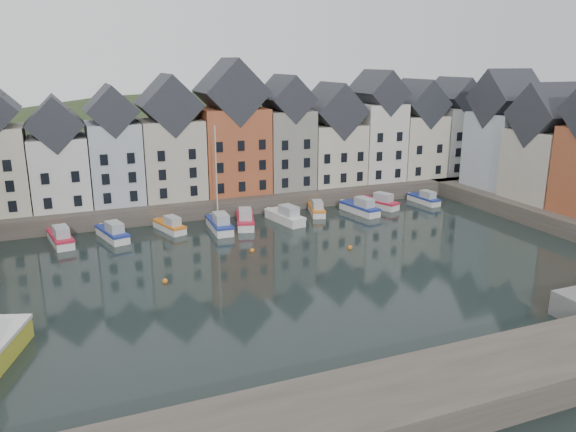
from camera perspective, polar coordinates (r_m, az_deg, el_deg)
ground at (r=53.56m, az=3.19°, el=-5.76°), size 260.00×260.00×0.00m
far_quay at (r=80.18m, az=-6.01°, el=2.18°), size 90.00×16.00×2.00m
near_wall at (r=31.68m, az=3.92°, el=-20.12°), size 50.00×6.00×2.00m
hillside at (r=109.84m, az=-9.58°, el=-4.57°), size 153.60×70.40×64.00m
far_terrace at (r=77.80m, az=-3.47°, el=7.73°), size 72.37×8.16×17.78m
right_terrace at (r=79.01m, az=25.04°, el=6.46°), size 8.30×24.25×16.36m
mooring_buoys at (r=56.69m, az=-2.80°, el=-4.36°), size 20.50×5.50×0.50m
boat_a at (r=66.09m, az=-22.09°, el=-2.08°), size 2.91×6.47×2.40m
boat_b at (r=65.91m, az=-17.37°, el=-1.69°), size 3.40×6.44×2.37m
boat_c at (r=67.36m, az=-11.89°, el=-1.00°), size 3.23×5.76×2.11m
boat_d at (r=66.57m, az=-6.95°, el=-0.81°), size 2.31×6.63×12.52m
boat_e at (r=68.24m, az=-4.37°, el=-0.39°), size 3.75×6.83×2.50m
boat_f at (r=69.41m, az=-0.25°, el=-0.06°), size 3.26×6.81×2.51m
boat_g at (r=73.38m, az=2.93°, el=0.68°), size 3.20×5.71×2.09m
boat_h at (r=74.17m, az=7.37°, el=0.82°), size 3.05×6.64×2.46m
boat_i at (r=77.44m, az=9.22°, el=1.35°), size 3.97×6.38×2.35m
boat_j at (r=81.08m, az=13.69°, el=1.69°), size 2.18×5.55×2.08m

